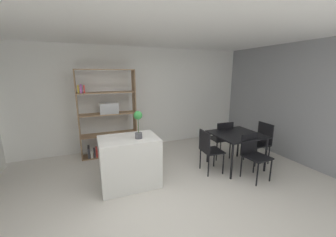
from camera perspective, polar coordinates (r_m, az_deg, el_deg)
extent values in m
plane|color=beige|center=(3.50, -1.13, -23.41)|extent=(9.77, 9.77, 0.00)
cube|color=white|center=(2.92, -1.40, 26.96)|extent=(7.10, 5.81, 0.06)
cube|color=white|center=(5.65, -11.70, 5.48)|extent=(7.10, 0.06, 2.75)
cube|color=gray|center=(5.28, 37.33, 2.63)|extent=(0.06, 5.81, 2.75)
cube|color=silver|center=(3.90, -10.87, -11.83)|extent=(1.05, 0.74, 0.92)
cylinder|color=#4C4C51|center=(3.67, -8.31, -4.79)|extent=(0.13, 0.13, 0.10)
cylinder|color=#476633|center=(3.62, -8.40, -2.03)|extent=(0.01, 0.01, 0.26)
sphere|color=#31853C|center=(3.57, -8.50, 0.90)|extent=(0.15, 0.15, 0.15)
cube|color=#997551|center=(5.21, -24.06, 0.70)|extent=(0.02, 0.37, 2.16)
cube|color=#997551|center=(5.33, -9.46, 1.88)|extent=(0.02, 0.37, 2.16)
cube|color=#997551|center=(5.13, -17.46, 13.07)|extent=(1.37, 0.37, 0.02)
cube|color=#997551|center=(5.53, -15.97, -9.60)|extent=(1.37, 0.37, 0.02)
cube|color=#997551|center=(5.35, -16.33, -4.24)|extent=(1.33, 0.37, 0.02)
cube|color=#997551|center=(5.23, -16.69, 1.31)|extent=(1.33, 0.37, 0.02)
cube|color=#997551|center=(5.15, -17.06, 7.07)|extent=(1.33, 0.37, 0.02)
cube|color=#38383D|center=(5.46, -21.48, -8.75)|extent=(0.05, 0.31, 0.25)
cube|color=silver|center=(5.48, -20.79, -9.07)|extent=(0.05, 0.31, 0.18)
cube|color=#38383D|center=(5.48, -20.10, -9.09)|extent=(0.04, 0.31, 0.16)
cube|color=red|center=(5.47, -19.53, -8.91)|extent=(0.04, 0.31, 0.19)
cube|color=gold|center=(5.13, -24.05, 7.62)|extent=(0.03, 0.31, 0.18)
cube|color=#8E4793|center=(5.13, -23.41, 7.77)|extent=(0.04, 0.31, 0.19)
cube|color=red|center=(5.13, -22.65, 7.71)|extent=(0.03, 0.31, 0.17)
cube|color=#B7BABC|center=(5.21, -16.39, 2.86)|extent=(0.44, 0.32, 0.26)
cube|color=black|center=(4.67, 18.88, -4.25)|extent=(1.01, 0.97, 0.03)
cylinder|color=black|center=(4.22, 17.62, -11.56)|extent=(0.04, 0.04, 0.74)
cylinder|color=black|center=(4.81, 25.94, -9.24)|extent=(0.04, 0.04, 0.74)
cylinder|color=black|center=(4.85, 11.23, -7.97)|extent=(0.04, 0.04, 0.74)
cylinder|color=black|center=(5.37, 19.26, -6.41)|extent=(0.04, 0.04, 0.74)
cube|color=black|center=(5.18, 23.92, -6.60)|extent=(0.46, 0.46, 0.03)
cube|color=black|center=(5.25, 25.79, -3.68)|extent=(0.05, 0.44, 0.47)
cylinder|color=black|center=(5.26, 20.76, -8.69)|extent=(0.03, 0.03, 0.44)
cylinder|color=black|center=(5.01, 23.55, -10.05)|extent=(0.03, 0.03, 0.44)
cylinder|color=black|center=(5.50, 23.81, -8.01)|extent=(0.03, 0.03, 0.44)
cylinder|color=black|center=(5.26, 26.62, -9.25)|extent=(0.03, 0.03, 0.44)
cube|color=black|center=(5.20, 14.32, -5.51)|extent=(0.46, 0.48, 0.03)
cube|color=black|center=(4.96, 15.82, -3.64)|extent=(0.44, 0.05, 0.45)
cylinder|color=black|center=(5.53, 14.69, -7.07)|extent=(0.03, 0.03, 0.46)
cylinder|color=black|center=(5.34, 11.29, -7.62)|extent=(0.03, 0.03, 0.46)
cylinder|color=black|center=(5.23, 17.12, -8.40)|extent=(0.03, 0.03, 0.46)
cylinder|color=black|center=(5.03, 13.61, -9.06)|extent=(0.03, 0.03, 0.46)
cube|color=black|center=(4.35, 23.83, -9.90)|extent=(0.47, 0.48, 0.03)
cube|color=black|center=(4.40, 21.99, -6.48)|extent=(0.44, 0.07, 0.41)
cylinder|color=black|center=(4.21, 23.94, -14.34)|extent=(0.03, 0.03, 0.46)
cylinder|color=black|center=(4.48, 27.05, -12.93)|extent=(0.03, 0.03, 0.46)
cylinder|color=black|center=(4.43, 20.00, -12.60)|extent=(0.03, 0.03, 0.46)
cylinder|color=black|center=(4.69, 23.19, -11.41)|extent=(0.03, 0.03, 0.46)
cube|color=black|center=(4.39, 12.33, -8.88)|extent=(0.44, 0.46, 0.03)
cube|color=black|center=(4.23, 10.27, -6.40)|extent=(0.07, 0.43, 0.42)
cylinder|color=black|center=(4.43, 15.35, -12.29)|extent=(0.03, 0.03, 0.46)
cylinder|color=black|center=(4.71, 12.91, -10.56)|extent=(0.03, 0.03, 0.46)
cylinder|color=black|center=(4.26, 11.37, -13.07)|extent=(0.03, 0.03, 0.46)
cylinder|color=black|center=(4.56, 9.12, -11.19)|extent=(0.03, 0.03, 0.46)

